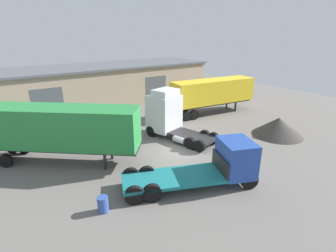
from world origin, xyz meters
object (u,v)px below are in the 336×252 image
(tractor_unit_white, at_px, (168,115))
(oil_drum, at_px, (103,204))
(gravel_pile, at_px, (278,127))
(container_trailer_green, at_px, (59,128))
(container_trailer_blue, at_px, (213,92))
(flatbed_truck_blue, at_px, (216,164))

(tractor_unit_white, height_order, oil_drum, tractor_unit_white)
(gravel_pile, bearing_deg, container_trailer_green, 161.39)
(container_trailer_blue, height_order, flatbed_truck_blue, container_trailer_blue)
(oil_drum, bearing_deg, tractor_unit_white, 37.25)
(flatbed_truck_blue, relative_size, gravel_pile, 1.83)
(tractor_unit_white, xyz_separation_m, gravel_pile, (8.35, -5.79, -1.18))
(oil_drum, bearing_deg, gravel_pile, 3.70)
(flatbed_truck_blue, relative_size, oil_drum, 9.54)
(gravel_pile, height_order, oil_drum, gravel_pile)
(container_trailer_blue, xyz_separation_m, oil_drum, (-17.47, -9.79, -2.07))
(tractor_unit_white, relative_size, flatbed_truck_blue, 0.81)
(container_trailer_blue, height_order, oil_drum, container_trailer_blue)
(tractor_unit_white, height_order, container_trailer_green, tractor_unit_white)
(tractor_unit_white, xyz_separation_m, container_trailer_green, (-9.27, 0.14, 0.62))
(container_trailer_blue, distance_m, oil_drum, 20.14)
(container_trailer_blue, relative_size, gravel_pile, 2.26)
(tractor_unit_white, distance_m, container_trailer_blue, 8.86)
(container_trailer_green, bearing_deg, oil_drum, -48.20)
(tractor_unit_white, relative_size, oil_drum, 7.69)
(container_trailer_green, xyz_separation_m, flatbed_truck_blue, (7.05, -8.50, -1.33))
(container_trailer_blue, height_order, gravel_pile, container_trailer_blue)
(tractor_unit_white, relative_size, container_trailer_green, 0.67)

